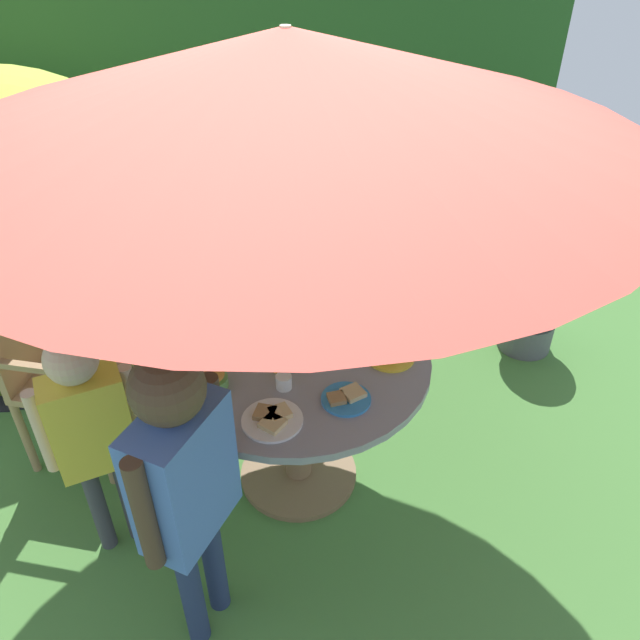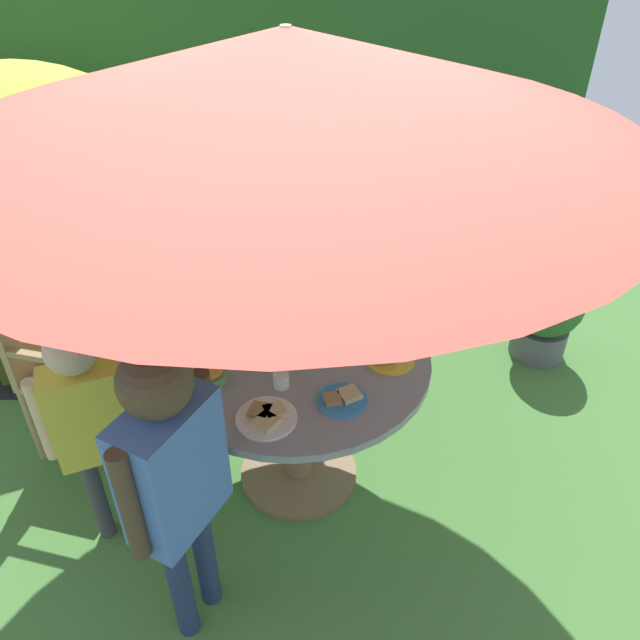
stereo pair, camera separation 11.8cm
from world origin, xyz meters
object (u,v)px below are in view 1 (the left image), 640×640
object	(u,v)px
cup_near	(284,382)
plate_far_left	(272,419)
juice_bottle_back_edge	(276,330)
juice_bottle_mid_right	(215,304)
plate_center_front	(390,356)
juice_bottle_front_edge	(294,292)
potted_plant	(532,303)
plate_far_right	(346,398)
wooden_chair	(52,357)
child_in_yellow_shirt	(90,423)
juice_bottle_near_right	(200,319)
patio_umbrella	(287,84)
snack_bowl	(210,379)
child_in_pink_shirt	(149,303)
garden_table	(296,388)
dome_tent	(10,207)
plate_near_left	(344,319)
juice_bottle_spot_a	(303,317)
juice_bottle_mid_left	(278,360)
child_in_white_shirt	(300,229)
child_in_blue_shirt	(184,475)
plate_center_back	(256,311)

from	to	relation	value
cup_near	plate_far_left	bearing A→B (deg)	-126.92
juice_bottle_back_edge	juice_bottle_mid_right	bearing A→B (deg)	119.58
plate_center_front	juice_bottle_front_edge	world-z (taller)	juice_bottle_front_edge
plate_center_front	plate_far_left	size ratio (longest dim) A/B	0.90
potted_plant	plate_far_right	size ratio (longest dim) A/B	3.07
wooden_chair	child_in_yellow_shirt	distance (m)	0.71
juice_bottle_near_right	patio_umbrella	bearing A→B (deg)	-49.48
potted_plant	wooden_chair	bearing A→B (deg)	171.39
snack_bowl	plate_far_right	distance (m)	0.54
child_in_yellow_shirt	juice_bottle_near_right	distance (m)	0.65
child_in_pink_shirt	juice_bottle_front_edge	distance (m)	0.69
juice_bottle_front_edge	garden_table	bearing A→B (deg)	-114.27
dome_tent	plate_near_left	bearing A→B (deg)	-49.97
dome_tent	juice_bottle_mid_right	distance (m)	1.75
plate_far_right	cup_near	distance (m)	0.25
juice_bottle_mid_right	plate_far_right	bearing A→B (deg)	-71.68
child_in_pink_shirt	juice_bottle_mid_right	world-z (taller)	child_in_pink_shirt
plate_far_left	plate_far_right	bearing A→B (deg)	-4.05
wooden_chair	patio_umbrella	bearing A→B (deg)	-90.00
plate_near_left	juice_bottle_spot_a	xyz separation A→B (m)	(-0.19, 0.04, 0.04)
plate_center_front	juice_bottle_mid_left	distance (m)	0.47
plate_near_left	juice_bottle_spot_a	size ratio (longest dim) A/B	2.20
dome_tent	juice_bottle_front_edge	world-z (taller)	dome_tent
plate_far_right	juice_bottle_near_right	size ratio (longest dim) A/B	1.49
juice_bottle_mid_left	dome_tent	bearing A→B (deg)	112.26
plate_far_left	juice_bottle_near_right	world-z (taller)	juice_bottle_near_right
potted_plant	juice_bottle_back_edge	size ratio (longest dim) A/B	5.65
dome_tent	juice_bottle_spot_a	bearing A→B (deg)	-53.50
dome_tent	child_in_white_shirt	world-z (taller)	dome_tent
child_in_yellow_shirt	child_in_blue_shirt	bearing A→B (deg)	-65.08
wooden_chair	plate_far_left	bearing A→B (deg)	-108.70
garden_table	juice_bottle_spot_a	distance (m)	0.31
juice_bottle_mid_right	cup_near	xyz separation A→B (m)	(0.08, -0.61, -0.02)
garden_table	juice_bottle_back_edge	distance (m)	0.27
child_in_white_shirt	juice_bottle_mid_right	bearing A→B (deg)	-32.42
juice_bottle_spot_a	juice_bottle_back_edge	bearing A→B (deg)	-166.94
child_in_blue_shirt	juice_bottle_mid_right	distance (m)	1.04
dome_tent	plate_center_front	bearing A→B (deg)	-53.14
cup_near	wooden_chair	bearing A→B (deg)	132.72
plate_center_front	juice_bottle_spot_a	xyz separation A→B (m)	(-0.23, 0.36, 0.04)
child_in_white_shirt	garden_table	bearing A→B (deg)	0.00
plate_far_right	plate_near_left	distance (m)	0.53
child_in_yellow_shirt	plate_center_back	distance (m)	0.89
potted_plant	plate_center_back	xyz separation A→B (m)	(-1.72, 0.05, 0.44)
juice_bottle_near_right	wooden_chair	bearing A→B (deg)	150.31
garden_table	patio_umbrella	bearing A→B (deg)	0.00
plate_near_left	juice_bottle_spot_a	bearing A→B (deg)	167.42
potted_plant	juice_bottle_near_right	size ratio (longest dim) A/B	4.58
child_in_blue_shirt	plate_near_left	bearing A→B (deg)	-4.62
plate_far_right	juice_bottle_mid_right	distance (m)	0.83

